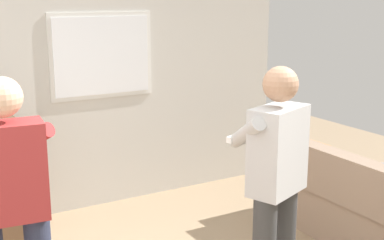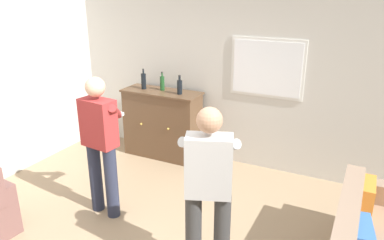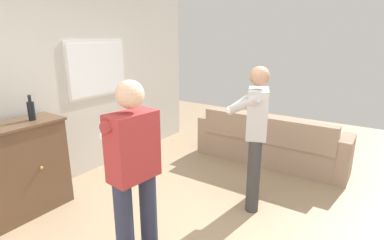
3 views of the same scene
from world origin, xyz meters
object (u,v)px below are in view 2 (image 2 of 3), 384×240
(bottle_liquor_amber, at_px, (144,81))
(person_standing_right, at_px, (208,188))
(sideboard_cabinet, at_px, (162,124))
(bottle_spirits_clear, at_px, (162,83))
(person_standing_left, at_px, (101,141))
(bottle_wine_green, at_px, (180,87))

(bottle_liquor_amber, distance_m, person_standing_right, 2.96)
(sideboard_cabinet, height_order, bottle_spirits_clear, bottle_spirits_clear)
(sideboard_cabinet, height_order, person_standing_left, person_standing_left)
(bottle_spirits_clear, xyz_separation_m, person_standing_right, (1.76, -2.18, -0.25))
(bottle_liquor_amber, relative_size, person_standing_left, 0.19)
(bottle_liquor_amber, relative_size, person_standing_right, 0.19)
(bottle_liquor_amber, xyz_separation_m, person_standing_right, (2.05, -2.12, -0.27))
(sideboard_cabinet, relative_size, bottle_spirits_clear, 4.32)
(sideboard_cabinet, distance_m, person_standing_left, 1.76)
(sideboard_cabinet, distance_m, bottle_liquor_amber, 0.73)
(sideboard_cabinet, relative_size, bottle_wine_green, 4.32)
(person_standing_left, bearing_deg, sideboard_cabinet, 97.02)
(sideboard_cabinet, height_order, bottle_liquor_amber, bottle_liquor_amber)
(sideboard_cabinet, bearing_deg, bottle_spirits_clear, 104.55)
(bottle_wine_green, relative_size, person_standing_left, 0.17)
(sideboard_cabinet, xyz_separation_m, person_standing_left, (0.21, -1.70, 0.40))
(bottle_wine_green, bearing_deg, bottle_spirits_clear, 166.79)
(person_standing_left, bearing_deg, bottle_wine_green, 85.84)
(bottle_wine_green, height_order, bottle_liquor_amber, bottle_liquor_amber)
(bottle_wine_green, relative_size, bottle_spirits_clear, 1.00)
(bottle_liquor_amber, bearing_deg, person_standing_right, -45.87)
(bottle_spirits_clear, height_order, person_standing_right, person_standing_right)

